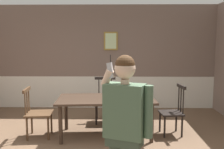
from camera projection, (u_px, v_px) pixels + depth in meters
name	position (u px, v px, depth m)	size (l,w,h in m)	color
room_back_partition	(99.00, 59.00, 6.94)	(6.32, 0.17, 2.77)	#756056
dining_table	(106.00, 102.00, 4.84)	(1.87, 1.08, 0.73)	#38281E
chair_near_window	(105.00, 101.00, 5.73)	(0.49, 0.49, 1.00)	black
chair_by_doorway	(173.00, 111.00, 4.93)	(0.46, 0.46, 0.97)	black
chair_at_table_head	(37.00, 113.00, 4.80)	(0.52, 0.52, 0.93)	#513823
person_figure	(125.00, 123.00, 2.66)	(0.54, 0.35, 1.65)	#3A493A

